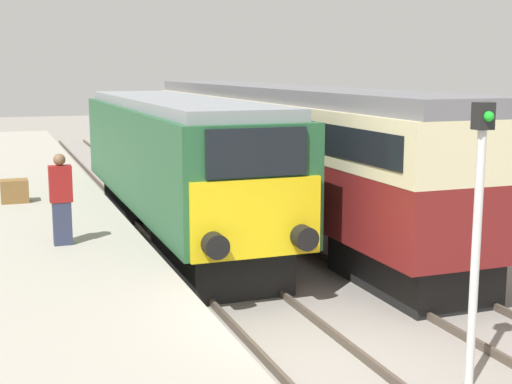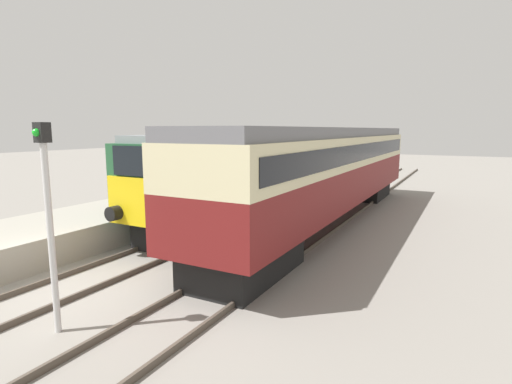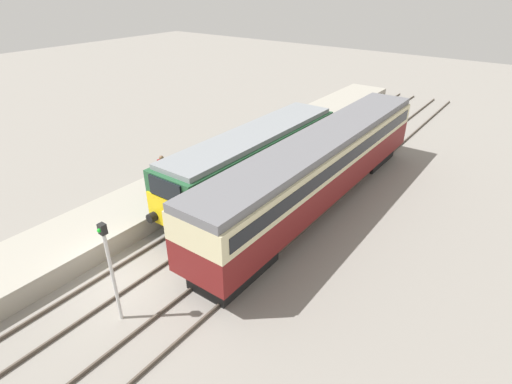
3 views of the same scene
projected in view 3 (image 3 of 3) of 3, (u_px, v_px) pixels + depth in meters
ground_plane at (122, 279)px, 15.99m from camera, size 120.00×120.00×0.00m
platform_left at (200, 177)px, 23.16m from camera, size 3.50×50.00×0.91m
rails_near_track at (207, 223)px, 19.49m from camera, size 1.51×60.00×0.14m
rails_far_track at (263, 248)px, 17.72m from camera, size 1.50×60.00×0.14m
locomotive at (255, 161)px, 21.34m from camera, size 2.70×12.85×3.65m
passenger_carriage at (321, 164)px, 20.16m from camera, size 2.75×18.42×3.90m
person_on_platform at (163, 172)px, 20.53m from camera, size 0.44×0.26×1.83m
signal_post at (110, 265)px, 13.06m from camera, size 0.24×0.28×3.96m
luggage_crate at (219, 149)px, 24.87m from camera, size 0.70×0.56×0.60m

